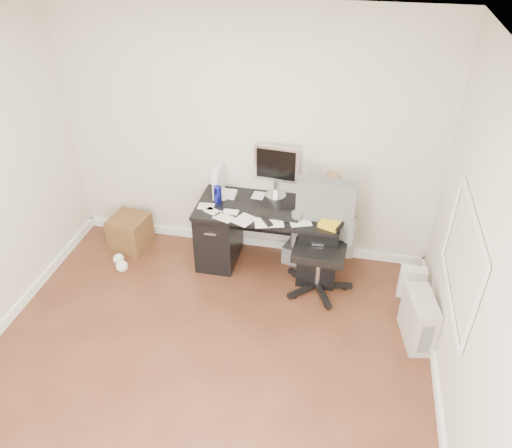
{
  "coord_description": "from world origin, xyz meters",
  "views": [
    {
      "loc": [
        1.06,
        -2.64,
        3.5
      ],
      "look_at": [
        0.26,
        1.2,
        0.84
      ],
      "focal_mm": 35.0,
      "sensor_mm": 36.0,
      "label": 1
    }
  ],
  "objects_px": {
    "desk": "(268,235)",
    "lcd_monitor": "(276,172)",
    "keyboard": "(278,215)",
    "pc_tower": "(419,319)",
    "wicker_basket": "(130,232)",
    "office_chair": "(321,242)"
  },
  "relations": [
    {
      "from": "desk",
      "to": "pc_tower",
      "type": "height_order",
      "value": "desk"
    },
    {
      "from": "desk",
      "to": "lcd_monitor",
      "type": "distance_m",
      "value": 0.69
    },
    {
      "from": "desk",
      "to": "wicker_basket",
      "type": "height_order",
      "value": "desk"
    },
    {
      "from": "office_chair",
      "to": "pc_tower",
      "type": "relative_size",
      "value": 2.42
    },
    {
      "from": "pc_tower",
      "to": "desk",
      "type": "bearing_deg",
      "value": 141.38
    },
    {
      "from": "keyboard",
      "to": "office_chair",
      "type": "distance_m",
      "value": 0.51
    },
    {
      "from": "keyboard",
      "to": "wicker_basket",
      "type": "distance_m",
      "value": 1.84
    },
    {
      "from": "desk",
      "to": "office_chair",
      "type": "relative_size",
      "value": 1.28
    },
    {
      "from": "desk",
      "to": "pc_tower",
      "type": "xyz_separation_m",
      "value": [
        1.54,
        -0.8,
        -0.16
      ]
    },
    {
      "from": "wicker_basket",
      "to": "office_chair",
      "type": "bearing_deg",
      "value": -7.63
    },
    {
      "from": "pc_tower",
      "to": "wicker_basket",
      "type": "height_order",
      "value": "pc_tower"
    },
    {
      "from": "desk",
      "to": "lcd_monitor",
      "type": "height_order",
      "value": "lcd_monitor"
    },
    {
      "from": "lcd_monitor",
      "to": "desk",
      "type": "bearing_deg",
      "value": -91.95
    },
    {
      "from": "keyboard",
      "to": "office_chair",
      "type": "height_order",
      "value": "office_chair"
    },
    {
      "from": "keyboard",
      "to": "wicker_basket",
      "type": "relative_size",
      "value": 1.13
    },
    {
      "from": "lcd_monitor",
      "to": "pc_tower",
      "type": "xyz_separation_m",
      "value": [
        1.51,
        -1.04,
        -0.8
      ]
    },
    {
      "from": "wicker_basket",
      "to": "keyboard",
      "type": "bearing_deg",
      "value": -5.3
    },
    {
      "from": "lcd_monitor",
      "to": "wicker_basket",
      "type": "bearing_deg",
      "value": -167.14
    },
    {
      "from": "lcd_monitor",
      "to": "keyboard",
      "type": "bearing_deg",
      "value": -72.15
    },
    {
      "from": "keyboard",
      "to": "pc_tower",
      "type": "height_order",
      "value": "keyboard"
    },
    {
      "from": "desk",
      "to": "pc_tower",
      "type": "relative_size",
      "value": 3.09
    },
    {
      "from": "desk",
      "to": "lcd_monitor",
      "type": "relative_size",
      "value": 2.53
    }
  ]
}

